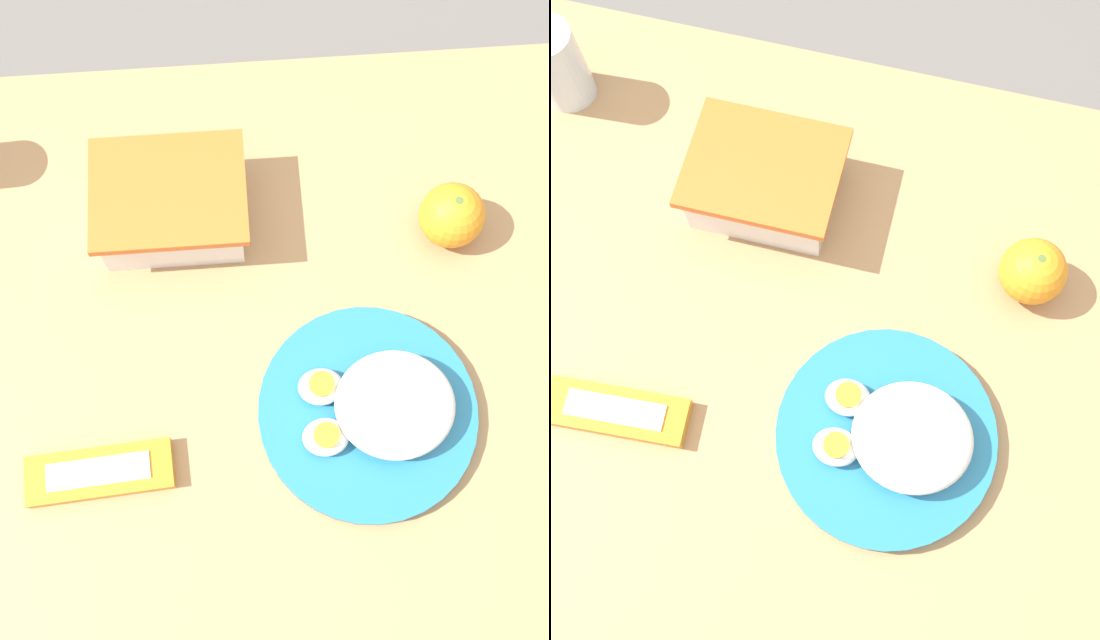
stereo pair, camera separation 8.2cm
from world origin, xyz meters
TOP-DOWN VIEW (x-y plane):
  - ground_plane at (0.00, 0.00)m, footprint 10.00×10.00m
  - table at (0.00, 0.00)m, footprint 1.18×0.75m
  - food_container at (-0.13, 0.16)m, footprint 0.17×0.14m
  - orange_fruit at (0.19, 0.12)m, footprint 0.07×0.07m
  - rice_plate at (0.08, -0.09)m, footprint 0.24×0.24m
  - candy_bar at (-0.22, -0.14)m, footprint 0.16×0.06m

SIDE VIEW (x-z plane):
  - ground_plane at x=0.00m, z-range 0.00..0.00m
  - table at x=0.00m, z-range 0.27..0.98m
  - candy_bar at x=-0.22m, z-range 0.71..0.74m
  - rice_plate at x=0.08m, z-range 0.71..0.77m
  - food_container at x=-0.13m, z-range 0.71..0.78m
  - orange_fruit at x=0.19m, z-range 0.72..0.79m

